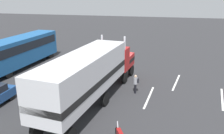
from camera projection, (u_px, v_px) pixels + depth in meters
name	position (u px, v px, depth m)	size (l,w,h in m)	color
ground_plane	(119.00, 75.00, 24.66)	(120.00, 120.00, 0.00)	#2D2D30
lane_stripe_near	(149.00, 97.00, 19.51)	(4.40, 0.16, 0.01)	silver
lane_stripe_mid	(176.00, 82.00, 22.67)	(4.40, 0.16, 0.01)	silver
lane_stripe_far	(222.00, 99.00, 19.20)	(4.40, 0.16, 0.01)	silver
semi_truck	(92.00, 72.00, 17.80)	(14.37, 4.33, 4.50)	#B21919
person_bystander	(136.00, 83.00, 20.05)	(0.35, 0.47, 1.63)	black
parked_bus	(21.00, 49.00, 26.86)	(11.17, 3.41, 3.40)	#1E5999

